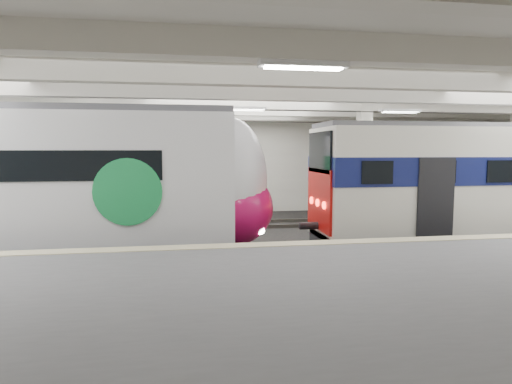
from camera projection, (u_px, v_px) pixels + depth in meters
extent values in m
cube|color=black|center=(253.00, 258.00, 13.93)|extent=(36.00, 24.00, 0.10)
cube|color=silver|center=(253.00, 83.00, 13.39)|extent=(36.00, 24.00, 0.20)
cube|color=beige|center=(226.00, 163.00, 23.49)|extent=(30.00, 0.10, 5.50)
cube|color=beige|center=(419.00, 228.00, 3.83)|extent=(30.00, 0.10, 5.50)
cube|color=#5A5A5D|center=(308.00, 316.00, 7.49)|extent=(30.00, 7.00, 1.10)
cube|color=beige|center=(272.00, 244.00, 10.63)|extent=(30.00, 0.50, 0.02)
cube|color=beige|center=(163.00, 168.00, 16.14)|extent=(0.50, 0.50, 5.50)
cube|color=beige|center=(363.00, 167.00, 17.38)|extent=(0.50, 0.50, 5.50)
cube|color=beige|center=(253.00, 92.00, 13.42)|extent=(30.00, 18.00, 0.50)
cube|color=#59544C|center=(253.00, 254.00, 13.92)|extent=(30.00, 1.52, 0.16)
cube|color=#59544C|center=(235.00, 225.00, 19.33)|extent=(30.00, 1.52, 0.16)
cylinder|color=black|center=(253.00, 110.00, 13.47)|extent=(30.00, 0.03, 0.03)
cylinder|color=black|center=(234.00, 122.00, 18.88)|extent=(30.00, 0.03, 0.03)
cube|color=white|center=(264.00, 95.00, 11.48)|extent=(26.00, 8.40, 0.12)
cube|color=white|center=(3.00, 182.00, 12.53)|extent=(13.37, 2.98, 4.01)
ellipsoid|color=white|center=(230.00, 180.00, 13.57)|extent=(2.37, 2.92, 3.93)
ellipsoid|color=#C11053|center=(234.00, 207.00, 13.67)|extent=(2.51, 2.98, 2.41)
cylinder|color=#1C9A4C|center=(128.00, 192.00, 11.64)|extent=(1.85, 0.06, 1.85)
cube|color=black|center=(7.00, 254.00, 12.74)|extent=(13.37, 2.09, 0.70)
cube|color=silver|center=(497.00, 182.00, 15.05)|extent=(12.91, 2.83, 3.68)
cube|color=#131A53|center=(498.00, 169.00, 15.01)|extent=(12.95, 2.89, 0.89)
cube|color=#AA0E0B|center=(319.00, 199.00, 14.09)|extent=(0.08, 2.41, 2.02)
cube|color=black|center=(320.00, 152.00, 13.94)|extent=(0.08, 2.26, 1.32)
cube|color=#4C4C51|center=(500.00, 127.00, 14.86)|extent=(12.91, 2.21, 0.16)
cube|color=black|center=(494.00, 237.00, 15.25)|extent=(12.91, 1.98, 0.70)
cube|color=white|center=(72.00, 177.00, 18.04)|extent=(13.33, 2.85, 3.61)
cube|color=#1C9A4C|center=(72.00, 166.00, 17.99)|extent=(13.37, 2.91, 0.76)
cube|color=#4C4C51|center=(70.00, 132.00, 17.85)|extent=(13.32, 2.37, 0.16)
cube|color=black|center=(74.00, 224.00, 18.24)|extent=(13.33, 2.56, 0.60)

